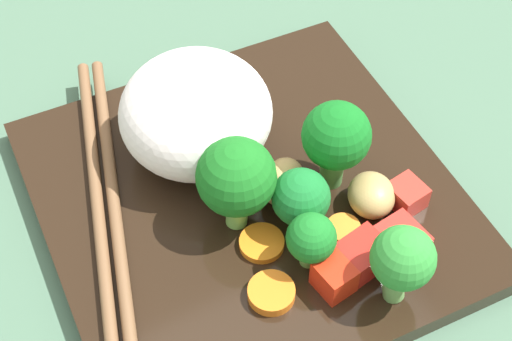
{
  "coord_description": "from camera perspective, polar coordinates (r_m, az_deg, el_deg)",
  "views": [
    {
      "loc": [
        -27.09,
        14.06,
        41.55
      ],
      "look_at": [
        0.07,
        -0.6,
        3.47
      ],
      "focal_mm": 54.84,
      "sensor_mm": 36.0,
      "label": 1
    }
  ],
  "objects": [
    {
      "name": "square_plate",
      "position": [
        0.51,
        -0.56,
        -2.24
      ],
      "size": [
        26.97,
        26.97,
        1.47
      ],
      "primitive_type": "cube",
      "rotation": [
        0.0,
        0.0,
        -0.05
      ],
      "color": "black",
      "rests_on": "ground_plane"
    },
    {
      "name": "broccoli_floret_0",
      "position": [
        0.47,
        3.3,
        -2.08
      ],
      "size": [
        3.61,
        3.61,
        4.56
      ],
      "color": "#76B25E",
      "rests_on": "square_plate"
    },
    {
      "name": "pepper_chunk_2",
      "position": [
        0.5,
        10.93,
        -1.79
      ],
      "size": [
        2.42,
        2.3,
        1.69
      ],
      "primitive_type": "cube",
      "rotation": [
        0.0,
        0.0,
        4.85
      ],
      "color": "red",
      "rests_on": "square_plate"
    },
    {
      "name": "pepper_chunk_3",
      "position": [
        0.48,
        10.32,
        -5.18
      ],
      "size": [
        3.17,
        3.32,
        1.61
      ],
      "primitive_type": "cube",
      "rotation": [
        0.0,
        0.0,
        1.69
      ],
      "color": "red",
      "rests_on": "square_plate"
    },
    {
      "name": "rice_mound",
      "position": [
        0.5,
        -4.41,
        4.2
      ],
      "size": [
        13.98,
        13.95,
        7.01
      ],
      "primitive_type": "ellipsoid",
      "rotation": [
        0.0,
        0.0,
        0.92
      ],
      "color": "white",
      "rests_on": "square_plate"
    },
    {
      "name": "broccoli_floret_1",
      "position": [
        0.46,
        -1.45,
        -0.56
      ],
      "size": [
        4.87,
        4.87,
        6.57
      ],
      "color": "#7ABC50",
      "rests_on": "square_plate"
    },
    {
      "name": "broccoli_floret_4",
      "position": [
        0.44,
        10.62,
        -6.43
      ],
      "size": [
        3.71,
        3.71,
        5.66
      ],
      "color": "#659E50",
      "rests_on": "square_plate"
    },
    {
      "name": "chicken_piece_0",
      "position": [
        0.49,
        1.98,
        -0.82
      ],
      "size": [
        4.33,
        4.39,
        2.52
      ],
      "primitive_type": "ellipsoid",
      "rotation": [
        0.0,
        0.0,
        2.31
      ],
      "color": "tan",
      "rests_on": "square_plate"
    },
    {
      "name": "carrot_slice_1",
      "position": [
        0.46,
        1.13,
        -8.92
      ],
      "size": [
        3.82,
        3.82,
        0.7
      ],
      "primitive_type": "cylinder",
      "rotation": [
        0.0,
        0.0,
        2.09
      ],
      "color": "orange",
      "rests_on": "square_plate"
    },
    {
      "name": "broccoli_floret_2",
      "position": [
        0.45,
        4.05,
        -5.01
      ],
      "size": [
        2.99,
        2.99,
        4.3
      ],
      "color": "#73B74D",
      "rests_on": "square_plate"
    },
    {
      "name": "chicken_piece_1",
      "position": [
        0.49,
        8.42,
        -1.79
      ],
      "size": [
        4.35,
        4.15,
        2.29
      ],
      "primitive_type": "ellipsoid",
      "rotation": [
        0.0,
        0.0,
        2.7
      ],
      "color": "tan",
      "rests_on": "square_plate"
    },
    {
      "name": "pepper_chunk_0",
      "position": [
        0.47,
        7.67,
        -6.21
      ],
      "size": [
        2.89,
        3.38,
        1.93
      ],
      "primitive_type": "cube",
      "rotation": [
        0.0,
        0.0,
        1.74
      ],
      "color": "red",
      "rests_on": "square_plate"
    },
    {
      "name": "broccoli_floret_3",
      "position": [
        0.48,
        5.87,
        2.37
      ],
      "size": [
        4.35,
        4.35,
        6.53
      ],
      "color": "#569446",
      "rests_on": "square_plate"
    },
    {
      "name": "chopstick_pair",
      "position": [
        0.51,
        -10.99,
        -1.76
      ],
      "size": [
        23.76,
        8.59,
        0.8
      ],
      "rotation": [
        0.0,
        0.0,
        2.86
      ],
      "color": "brown",
      "rests_on": "square_plate"
    },
    {
      "name": "carrot_slice_0",
      "position": [
        0.49,
        6.38,
        -4.29
      ],
      "size": [
        2.98,
        2.98,
        0.63
      ],
      "primitive_type": "cylinder",
      "rotation": [
        0.0,
        0.0,
        2.52
      ],
      "color": "orange",
      "rests_on": "square_plate"
    },
    {
      "name": "carrot_slice_2",
      "position": [
        0.48,
        0.42,
        -5.31
      ],
      "size": [
        3.08,
        3.08,
        0.48
      ],
      "primitive_type": "cylinder",
      "rotation": [
        0.0,
        0.0,
        3.26
      ],
      "color": "orange",
      "rests_on": "square_plate"
    },
    {
      "name": "pepper_chunk_1",
      "position": [
        0.46,
        5.72,
        -7.76
      ],
      "size": [
        2.41,
        2.22,
        2.01
      ],
      "primitive_type": "cube",
      "rotation": [
        0.0,
        0.0,
        0.14
      ],
      "color": "red",
      "rests_on": "square_plate"
    },
    {
      "name": "ground_plane",
      "position": [
        0.52,
        -0.54,
        -3.38
      ],
      "size": [
        110.0,
        110.0,
        2.0
      ],
      "primitive_type": "cube",
      "color": "#466851"
    }
  ]
}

